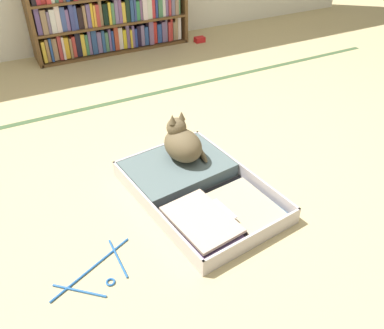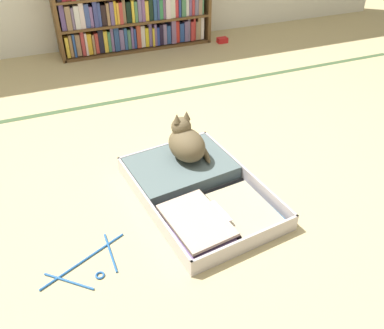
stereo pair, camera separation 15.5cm
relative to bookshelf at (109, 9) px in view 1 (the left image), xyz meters
name	(u,v)px [view 1 (the left image)]	position (x,y,z in m)	size (l,w,h in m)	color
ground_plane	(197,191)	(-0.28, -2.23, -0.38)	(10.00, 10.00, 0.00)	tan
tatami_border	(122,100)	(-0.28, -1.04, -0.38)	(4.80, 0.05, 0.00)	#395231
bookshelf	(109,9)	(0.00, 0.00, 0.00)	(1.44, 0.30, 0.77)	brown
open_suitcase	(193,187)	(-0.31, -2.24, -0.34)	(0.68, 0.92, 0.09)	#BCB2B4
black_cat	(182,143)	(-0.27, -2.03, -0.19)	(0.25, 0.27, 0.26)	brown
clothes_hanger	(98,273)	(-0.92, -2.52, -0.37)	(0.40, 0.29, 0.01)	#21569B
small_red_pouch	(200,40)	(0.83, -0.19, -0.35)	(0.10, 0.07, 0.05)	red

